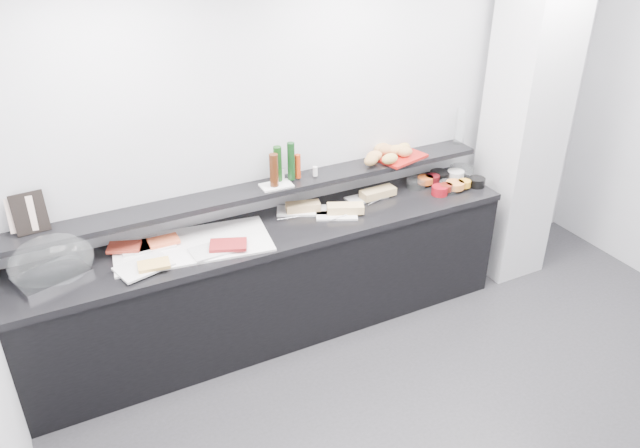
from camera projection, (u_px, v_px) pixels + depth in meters
name	position (u px, v px, depth m)	size (l,w,h in m)	color
back_wall	(340.00, 138.00, 4.69)	(5.00, 0.02, 2.70)	silver
column	(525.00, 122.00, 5.01)	(0.50, 0.50, 2.70)	silver
buffet_cabinet	(275.00, 284.00, 4.63)	(3.60, 0.60, 0.85)	black
counter_top	(273.00, 232.00, 4.41)	(3.62, 0.62, 0.05)	black
wall_shelf	(262.00, 190.00, 4.42)	(3.60, 0.25, 0.04)	black
cloche_base	(52.00, 276.00, 3.84)	(0.41, 0.28, 0.04)	silver
cloche_dome	(52.00, 261.00, 3.80)	(0.50, 0.33, 0.34)	silver
linen_runner	(193.00, 245.00, 4.19)	(1.04, 0.49, 0.01)	white
platter_meat_a	(141.00, 246.00, 4.15)	(0.27, 0.18, 0.01)	silver
food_meat_a	(124.00, 247.00, 4.11)	(0.21, 0.13, 0.02)	maroon
platter_salmon	(154.00, 244.00, 4.17)	(0.28, 0.18, 0.01)	white
food_salmon	(164.00, 241.00, 4.17)	(0.20, 0.13, 0.02)	#F55F32
platter_cheese	(144.00, 267.00, 3.93)	(0.33, 0.22, 0.01)	white
food_cheese	(154.00, 265.00, 3.92)	(0.20, 0.13, 0.02)	#ECBA5C
platter_meat_b	(212.00, 250.00, 4.11)	(0.28, 0.19, 0.01)	silver
food_meat_b	(228.00, 245.00, 4.13)	(0.24, 0.15, 0.02)	maroon
sandwich_plate_left	(302.00, 211.00, 4.62)	(0.37, 0.16, 0.01)	white
sandwich_food_left	(303.00, 207.00, 4.60)	(0.25, 0.10, 0.06)	tan
tongs_left	(288.00, 218.00, 4.50)	(0.01, 0.01, 0.16)	silver
sandwich_plate_mid	(337.00, 216.00, 4.55)	(0.30, 0.13, 0.01)	white
sandwich_food_mid	(345.00, 208.00, 4.57)	(0.27, 0.10, 0.06)	#DDB673
tongs_mid	(338.00, 218.00, 4.50)	(0.01, 0.01, 0.16)	silver
sandwich_plate_right	(367.00, 198.00, 4.81)	(0.32, 0.14, 0.01)	white
sandwich_food_right	(378.00, 193.00, 4.80)	(0.28, 0.11, 0.06)	tan
tongs_right	(375.00, 202.00, 4.73)	(0.01, 0.01, 0.16)	#ADAEB4
bowl_glass_fruit	(416.00, 183.00, 4.97)	(0.15, 0.15, 0.07)	white
fill_glass_fruit	(425.00, 180.00, 5.00)	(0.13, 0.13, 0.05)	#CE541C
bowl_black_jam	(440.00, 176.00, 5.09)	(0.16, 0.16, 0.07)	black
fill_black_jam	(432.00, 178.00, 5.02)	(0.11, 0.11, 0.05)	#500B10
bowl_glass_cream	(461.00, 171.00, 5.17)	(0.20, 0.20, 0.07)	white
fill_glass_cream	(456.00, 174.00, 5.10)	(0.14, 0.14, 0.05)	white
bowl_red_jam	(440.00, 190.00, 4.86)	(0.13, 0.13, 0.07)	maroon
fill_red_jam	(446.00, 187.00, 4.87)	(0.10, 0.10, 0.05)	#5F160D
bowl_glass_salmon	(449.00, 187.00, 4.92)	(0.16, 0.16, 0.07)	white
fill_glass_salmon	(455.00, 185.00, 4.91)	(0.15, 0.15, 0.05)	orange
bowl_black_fruit	(477.00, 182.00, 4.99)	(0.13, 0.13, 0.07)	black
fill_black_fruit	(464.00, 183.00, 4.94)	(0.10, 0.10, 0.05)	orange
framed_print	(30.00, 213.00, 3.80)	(0.20, 0.02, 0.26)	black
print_art	(21.00, 215.00, 3.78)	(0.16, 0.00, 0.22)	beige
condiment_tray	(276.00, 185.00, 4.43)	(0.22, 0.14, 0.01)	white
bottle_green_a	(278.00, 164.00, 4.42)	(0.06, 0.06, 0.26)	#10380F
bottle_brown	(274.00, 170.00, 4.35)	(0.06, 0.06, 0.24)	#3E1C0B
bottle_green_b	(291.00, 161.00, 4.44)	(0.05, 0.05, 0.28)	black
bottle_hot	(298.00, 166.00, 4.48)	(0.04, 0.04, 0.18)	#AF310C
shaker_salt	(282.00, 174.00, 4.50)	(0.04, 0.04, 0.07)	white
shaker_pepper	(315.00, 171.00, 4.54)	(0.04, 0.04, 0.07)	silver
bread_tray	(400.00, 157.00, 4.86)	(0.37, 0.26, 0.02)	#A71612
bread_roll_nw	(387.00, 150.00, 4.86)	(0.14, 0.09, 0.08)	#AE7742
bread_roll_n	(382.00, 148.00, 4.88)	(0.14, 0.09, 0.08)	#C18949
bread_roll_ne	(403.00, 148.00, 4.89)	(0.13, 0.08, 0.08)	tan
bread_roll_sw	(371.00, 160.00, 4.68)	(0.14, 0.09, 0.08)	#AA7A41
bread_roll_s	(390.00, 159.00, 4.70)	(0.14, 0.09, 0.08)	#B69345
bread_roll_se	(405.00, 152.00, 4.82)	(0.12, 0.08, 0.08)	#B68245
bread_roll_midw	(374.00, 156.00, 4.75)	(0.14, 0.09, 0.08)	#C5884B
bread_roll_mide	(397.00, 150.00, 4.86)	(0.14, 0.09, 0.08)	tan
carafe	(460.00, 126.00, 5.06)	(0.09, 0.09, 0.30)	white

